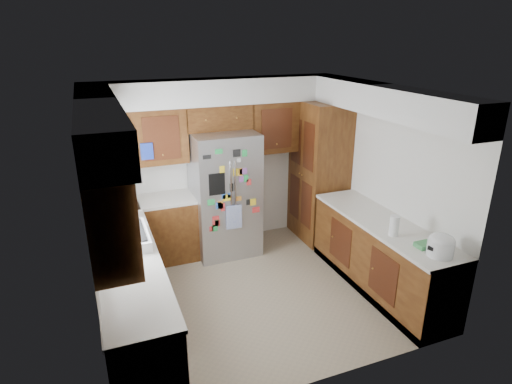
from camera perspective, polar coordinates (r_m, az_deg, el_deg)
floor at (r=5.56m, az=-0.09°, el=-13.11°), size 3.60×3.60×0.00m
room_shell at (r=5.10m, az=-2.72°, el=6.21°), size 3.64×3.24×2.52m
left_counter_run at (r=5.09m, az=-14.91°, el=-11.59°), size 1.36×3.20×0.92m
right_counter_run at (r=5.65m, az=16.21°, el=-8.43°), size 0.63×2.25×0.92m
pantry at (r=6.64m, az=8.37°, el=2.67°), size 0.60×0.90×2.15m
fridge at (r=6.17m, az=-4.18°, el=-0.26°), size 0.90×0.79×1.80m
bridge_cabinet at (r=6.09m, az=-5.09°, el=9.95°), size 0.96×0.34×0.35m
fridge_top_items at (r=6.07m, az=-4.63°, el=12.74°), size 0.66×0.29×0.25m
sink_assembly at (r=4.89m, az=-17.22°, el=-5.81°), size 0.52×0.70×0.37m
left_counter_clutter at (r=5.56m, az=-17.60°, el=-1.91°), size 0.41×0.80×0.38m
rice_cooker at (r=4.79m, az=23.44°, el=-6.46°), size 0.28×0.27×0.24m
paper_towel at (r=5.07m, az=17.96°, el=-4.29°), size 0.11×0.11×0.24m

